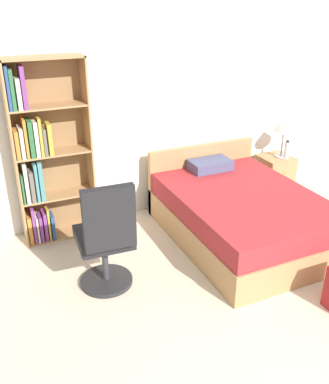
{
  "coord_description": "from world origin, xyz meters",
  "views": [
    {
      "loc": [
        -2.08,
        -1.37,
        2.52
      ],
      "look_at": [
        -0.57,
        1.98,
        0.8
      ],
      "focal_mm": 40.0,
      "sensor_mm": 36.0,
      "label": 1
    }
  ],
  "objects_px": {
    "bookshelf": "(42,157)",
    "office_chair": "(106,240)",
    "table_lamp": "(284,128)",
    "water_bottle": "(287,150)",
    "nightstand": "(274,175)",
    "bed": "(239,213)"
  },
  "relations": [
    {
      "from": "bookshelf",
      "to": "office_chair",
      "type": "bearing_deg",
      "value": -75.6
    },
    {
      "from": "table_lamp",
      "to": "water_bottle",
      "type": "distance_m",
      "value": 0.29
    },
    {
      "from": "bookshelf",
      "to": "nightstand",
      "type": "xyz_separation_m",
      "value": [
        3.02,
        -0.06,
        -0.7
      ]
    },
    {
      "from": "bookshelf",
      "to": "bed",
      "type": "bearing_deg",
      "value": -24.14
    },
    {
      "from": "nightstand",
      "to": "office_chair",
      "type": "bearing_deg",
      "value": -157.65
    },
    {
      "from": "table_lamp",
      "to": "nightstand",
      "type": "bearing_deg",
      "value": 155.17
    },
    {
      "from": "bed",
      "to": "nightstand",
      "type": "distance_m",
      "value": 1.36
    },
    {
      "from": "office_chair",
      "to": "nightstand",
      "type": "bearing_deg",
      "value": 22.35
    },
    {
      "from": "bookshelf",
      "to": "bed",
      "type": "distance_m",
      "value": 2.22
    },
    {
      "from": "bookshelf",
      "to": "water_bottle",
      "type": "relative_size",
      "value": 7.95
    },
    {
      "from": "bed",
      "to": "office_chair",
      "type": "relative_size",
      "value": 1.78
    },
    {
      "from": "office_chair",
      "to": "nightstand",
      "type": "relative_size",
      "value": 2.11
    },
    {
      "from": "bed",
      "to": "bookshelf",
      "type": "bearing_deg",
      "value": 155.86
    },
    {
      "from": "table_lamp",
      "to": "bed",
      "type": "bearing_deg",
      "value": -145.91
    },
    {
      "from": "office_chair",
      "to": "water_bottle",
      "type": "xyz_separation_m",
      "value": [
        2.79,
        1.02,
        0.12
      ]
    },
    {
      "from": "bed",
      "to": "table_lamp",
      "type": "distance_m",
      "value": 1.52
    },
    {
      "from": "nightstand",
      "to": "table_lamp",
      "type": "bearing_deg",
      "value": -24.83
    },
    {
      "from": "office_chair",
      "to": "water_bottle",
      "type": "distance_m",
      "value": 2.98
    },
    {
      "from": "bed",
      "to": "office_chair",
      "type": "height_order",
      "value": "office_chair"
    },
    {
      "from": "office_chair",
      "to": "table_lamp",
      "type": "relative_size",
      "value": 2.22
    },
    {
      "from": "table_lamp",
      "to": "water_bottle",
      "type": "relative_size",
      "value": 2.02
    },
    {
      "from": "bookshelf",
      "to": "bed",
      "type": "height_order",
      "value": "bookshelf"
    }
  ]
}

